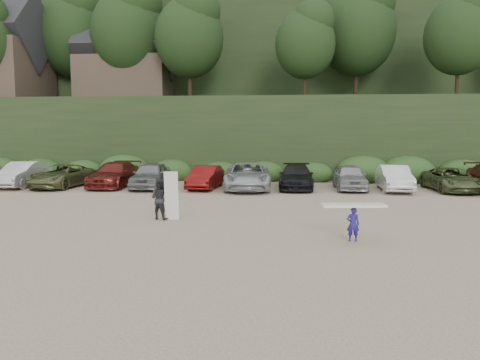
# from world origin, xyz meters

# --- Properties ---
(ground) EXTENTS (120.00, 120.00, 0.00)m
(ground) POSITION_xyz_m (0.00, 0.00, 0.00)
(ground) COLOR tan
(ground) RESTS_ON ground
(hillside_backdrop) EXTENTS (90.00, 41.50, 28.00)m
(hillside_backdrop) POSITION_xyz_m (-0.26, 35.93, 11.22)
(hillside_backdrop) COLOR black
(hillside_backdrop) RESTS_ON ground
(parked_cars) EXTENTS (34.09, 6.10, 1.62)m
(parked_cars) POSITION_xyz_m (-0.61, 9.93, 0.76)
(parked_cars) COLOR #BCBCC1
(parked_cars) RESTS_ON ground
(child_surfer) EXTENTS (2.09, 0.79, 1.23)m
(child_surfer) POSITION_xyz_m (4.60, -3.06, 0.83)
(child_surfer) COLOR navy
(child_surfer) RESTS_ON ground
(adult_surfer) EXTENTS (1.29, 0.85, 1.96)m
(adult_surfer) POSITION_xyz_m (-2.57, 0.01, 0.85)
(adult_surfer) COLOR black
(adult_surfer) RESTS_ON ground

